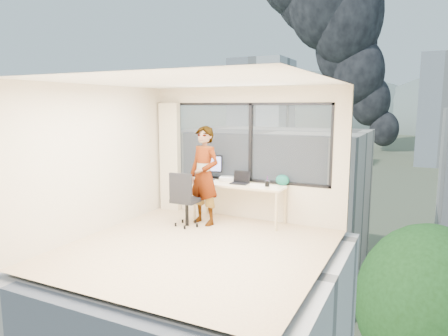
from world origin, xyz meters
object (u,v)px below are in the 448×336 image
Objects in this scene: person at (204,176)px; handbag at (282,180)px; chair at (187,198)px; laptop at (240,178)px; monitor at (210,167)px; game_console at (228,179)px; desk at (239,203)px.

handbag is (1.34, 0.64, -0.08)m from person.
chair reaches higher than laptop.
monitor is 1.45× the size of laptop.
game_console is at bearing 64.65° from chair.
desk is at bearing -29.86° from monitor.
person is 0.69m from laptop.
laptop is (0.01, 0.01, 0.48)m from desk.
desk is 5.70× the size of game_console.
handbag is (0.79, 0.21, -0.01)m from laptop.
laptop is at bearing -160.93° from handbag.
game_console is at bearing 88.55° from person.
handbag is at bearing 15.48° from desk.
chair is at bearing -140.46° from laptop.
person reaches higher than handbag.
laptop is at bearing 38.09° from desk.
desk is at bearing 52.36° from person.
chair is 2.06× the size of monitor.
chair is 3.34× the size of game_console.
laptop is at bearing 52.37° from person.
person is at bearing -142.37° from desk.
desk is 0.48m from laptop.
monitor is (-0.71, 0.14, 0.63)m from desk.
desk is 0.88m from person.
person is 5.26× the size of laptop.
chair is 1.84m from handbag.
game_console is (-0.35, 0.23, 0.41)m from desk.
desk is 0.59m from game_console.
game_console reaches higher than desk.
laptop reaches higher than handbag.
handbag reaches higher than game_console.
monitor reaches higher than desk.
person is at bearing 49.04° from chair.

